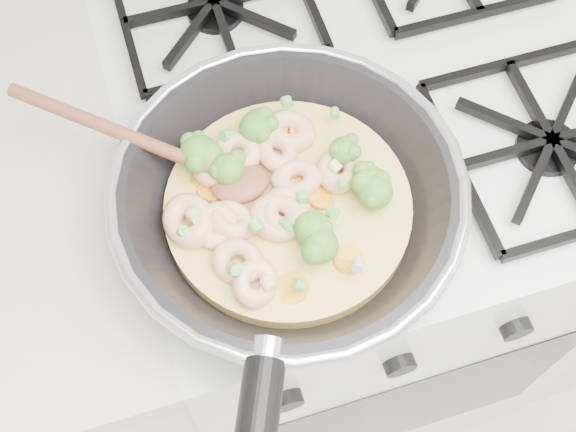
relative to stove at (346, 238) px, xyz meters
name	(u,v)px	position (x,y,z in m)	size (l,w,h in m)	color
stove	(346,238)	(0.00, 0.00, 0.00)	(0.60, 0.60, 0.92)	silver
skillet	(284,204)	(-0.16, -0.16, 0.50)	(0.41, 0.52, 0.09)	black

